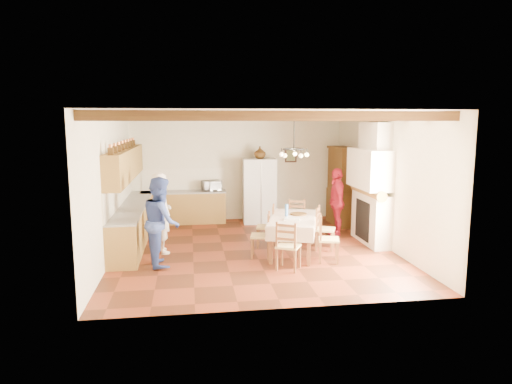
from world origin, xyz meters
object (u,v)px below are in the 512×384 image
Objects in this scene: chair_right_near at (329,239)px; person_man at (162,213)px; hutch at (342,186)px; person_woman_blue at (161,221)px; person_woman_red at (336,201)px; refrigerator at (259,191)px; chair_left_near at (261,235)px; chair_end_far at (297,220)px; chair_end_near at (288,245)px; chair_right_far at (325,228)px; dining_table at (293,221)px; microwave at (212,186)px; chair_left_far at (266,226)px.

chair_right_near is 3.59m from person_man.
hutch is 5.55m from person_woman_blue.
person_woman_red is (0.86, 2.16, 0.36)m from chair_right_near.
refrigerator is at bearing -127.06° from person_woman_red.
refrigerator reaches higher than chair_right_near.
chair_left_near is 2.19m from person_man.
chair_right_near is (-1.36, -3.24, -0.59)m from hutch.
person_man reaches higher than chair_right_near.
person_woman_red is at bearing -97.83° from person_man.
chair_right_near is 1.81m from chair_end_far.
chair_end_near is 2.92m from person_man.
chair_right_far is 0.55× the size of person_man.
chair_left_near is at bearing 128.31° from chair_right_far.
person_man reaches higher than chair_end_far.
chair_end_near is (0.40, -0.86, 0.00)m from chair_left_near.
dining_table is 2.10× the size of chair_right_far.
hutch reaches higher than chair_right_far.
person_man reaches higher than chair_right_far.
microwave is (-0.83, 3.53, 0.56)m from chair_left_near.
person_woman_blue is at bearing 13.52° from chair_end_near.
person_woman_red is at bearing 140.08° from chair_left_near.
hutch is at bearing -28.43° from microwave.
chair_left_near is at bearing -95.04° from refrigerator.
chair_right_near is at bearing -65.92° from chair_end_far.
chair_right_near is 0.55× the size of person_man.
person_woman_red is (2.18, 1.67, 0.36)m from chair_left_near.
person_man reaches higher than person_woman_red.
refrigerator is 4.33m from person_woman_blue.
hutch is at bearing 58.39° from chair_end_far.
person_man is (-2.53, -2.66, -0.02)m from refrigerator.
person_woman_red is (1.11, 0.37, 0.36)m from chair_end_far.
chair_left_far is at bearing 54.85° from chair_right_near.
person_woman_red reaches higher than microwave.
person_woman_blue is at bearing -137.75° from chair_end_far.
dining_table is at bearing -121.30° from person_man.
chair_right_far is 0.57× the size of person_woman_red.
chair_right_near is at bearing -74.43° from refrigerator.
person_woman_blue is (-4.70, -2.95, -0.19)m from hutch.
person_man is 0.87m from person_woman_blue.
chair_end_near is at bearing -115.33° from person_woman_blue.
chair_left_far is 1.66m from chair_end_near.
refrigerator reaches higher than microwave.
chair_end_far is (0.84, 0.51, 0.00)m from chair_left_far.
chair_end_far is (-0.24, 1.79, 0.00)m from chair_right_near.
chair_end_far is at bearing -139.87° from hutch.
chair_left_near is 1.55m from chair_right_far.
chair_right_near is at bearing -48.18° from dining_table.
chair_right_near is at bearing 82.32° from chair_left_near.
chair_left_far is 1.00× the size of chair_end_far.
person_woman_red reaches higher than chair_left_near.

